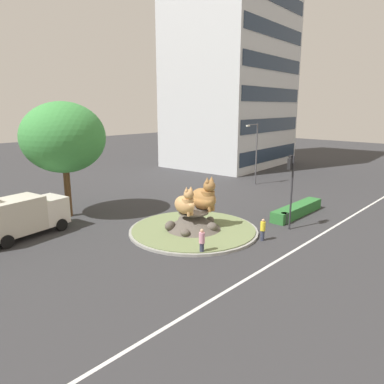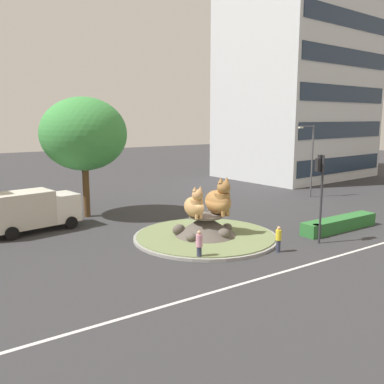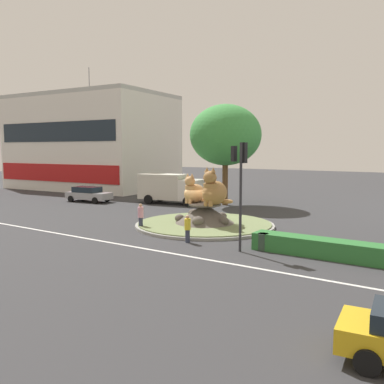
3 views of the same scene
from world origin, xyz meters
The scene contains 14 objects.
ground_plane centered at (0.00, 0.00, 0.00)m, with size 160.00×160.00×0.00m, color #333335.
lane_centreline centered at (0.00, -7.29, 0.00)m, with size 112.00×0.20×0.01m, color silver.
roundabout_island centered at (-0.01, 0.00, 0.53)m, with size 9.57×9.57×1.57m.
cat_statue_calico centered at (-0.89, -0.03, 2.33)m, with size 1.52×2.10×2.08m.
cat_statue_tabby centered at (0.90, -0.27, 2.51)m, with size 1.65×2.57×2.56m.
traffic_light_mast centered at (5.26, -4.90, 4.10)m, with size 0.77×0.48×5.63m.
office_tower centered at (27.97, 17.73, 17.13)m, with size 19.46×15.52×34.27m.
clipped_hedge_strip centered at (9.10, -3.70, 0.45)m, with size 6.92×1.20×0.90m, color #2D7033.
broadleaf_tree_behind_island centered at (-4.28, 10.41, 6.63)m, with size 6.75×6.75×9.52m.
streetlight_arm centered at (17.21, 5.97, 4.14)m, with size 1.98×0.39×7.16m.
pedestrian_yellow_shirt centered at (1.87, -4.79, 0.83)m, with size 0.35×0.35×1.58m.
pedestrian_pink_shirt centered at (-2.89, -3.36, 0.91)m, with size 0.37×0.37×1.73m.
delivery_box_truck centered at (-9.15, 8.21, 1.58)m, with size 6.67×3.39×2.89m.
litter_bin centered at (6.21, -4.09, 0.45)m, with size 0.56×0.56×0.90m.
Camera 2 is at (-15.95, -21.84, 7.94)m, focal length 39.39 mm.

